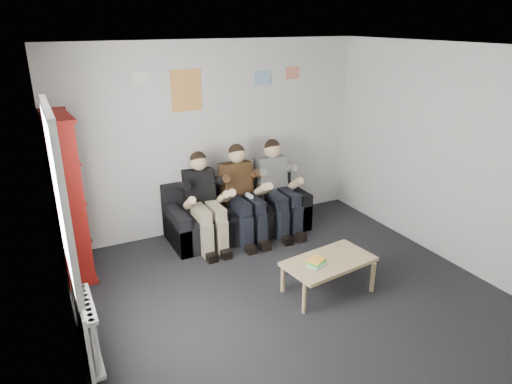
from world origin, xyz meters
TOP-DOWN VIEW (x-y plane):
  - room_shell at (0.00, 0.00)m, footprint 5.00×5.00m
  - sofa at (0.15, 2.12)m, footprint 2.02×0.83m
  - bookshelf at (-2.08, 2.01)m, footprint 0.30×0.89m
  - coffee_table at (0.42, 0.22)m, footprint 1.02×0.56m
  - game_cases at (0.24, 0.19)m, footprint 0.23×0.20m
  - person_left at (-0.41, 1.92)m, footprint 0.41×0.88m
  - person_middle at (0.15, 1.92)m, footprint 0.43×0.92m
  - person_right at (0.71, 1.92)m, footprint 0.43×0.92m
  - radiator at (-2.15, 0.20)m, footprint 0.10×0.64m
  - window at (-2.22, 0.20)m, footprint 0.05×1.30m
  - poster_large at (-0.40, 2.49)m, footprint 0.42×0.01m
  - poster_blue at (0.75, 2.49)m, footprint 0.25×0.01m
  - poster_pink at (1.25, 2.49)m, footprint 0.22×0.01m
  - poster_sign at (-1.00, 2.49)m, footprint 0.20×0.01m

SIDE VIEW (x-z plane):
  - sofa at x=0.15m, z-range -0.11..0.67m
  - radiator at x=-2.15m, z-range 0.05..0.65m
  - coffee_table at x=0.42m, z-range 0.16..0.56m
  - game_cases at x=0.24m, z-range 0.41..0.45m
  - person_left at x=-0.41m, z-range -0.01..1.29m
  - person_middle at x=0.15m, z-range -0.02..1.32m
  - person_right at x=0.71m, z-range -0.02..1.32m
  - bookshelf at x=-2.08m, z-range 0.00..1.97m
  - window at x=-2.22m, z-range -0.15..2.21m
  - room_shell at x=0.00m, z-range -1.15..3.85m
  - poster_large at x=-0.40m, z-range 1.77..2.32m
  - poster_blue at x=0.75m, z-range 2.05..2.25m
  - poster_pink at x=1.25m, z-range 2.11..2.29m
  - poster_sign at x=-1.00m, z-range 2.18..2.32m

